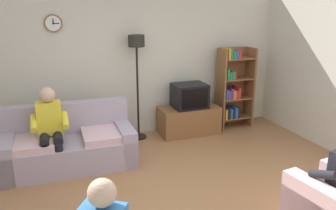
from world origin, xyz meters
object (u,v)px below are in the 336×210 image
(couch, at_px, (69,146))
(tv, at_px, (190,96))
(bookshelf, at_px, (233,88))
(person_on_couch, at_px, (50,126))
(floor_lamp, at_px, (137,59))
(tv_stand, at_px, (189,120))

(couch, relative_size, tv, 3.19)
(couch, xyz_separation_m, bookshelf, (3.17, 0.70, 0.48))
(person_on_couch, bearing_deg, tv, 16.28)
(floor_lamp, height_order, person_on_couch, floor_lamp)
(tv_stand, distance_m, person_on_couch, 2.60)
(tv_stand, xyz_separation_m, bookshelf, (0.95, 0.07, 0.53))
(tv, relative_size, floor_lamp, 0.32)
(bookshelf, distance_m, person_on_couch, 3.50)
(bookshelf, distance_m, floor_lamp, 2.01)
(bookshelf, relative_size, floor_lamp, 0.85)
(tv, relative_size, person_on_couch, 0.48)
(tv_stand, bearing_deg, bookshelf, 4.10)
(couch, height_order, bookshelf, bookshelf)
(couch, bearing_deg, tv, 15.30)
(couch, bearing_deg, person_on_couch, -154.99)
(bookshelf, relative_size, person_on_couch, 1.27)
(tv_stand, xyz_separation_m, tv, (0.00, -0.02, 0.48))
(tv_stand, relative_size, person_on_couch, 0.89)
(tv, height_order, bookshelf, bookshelf)
(floor_lamp, bearing_deg, tv_stand, -5.97)
(couch, height_order, person_on_couch, person_on_couch)
(tv, height_order, person_on_couch, person_on_couch)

